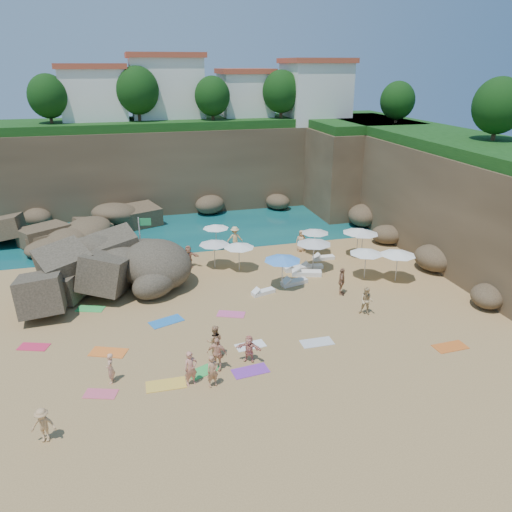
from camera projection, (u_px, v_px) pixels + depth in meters
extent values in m
plane|color=tan|center=(237.00, 306.00, 30.73)|extent=(120.00, 120.00, 0.00)
plane|color=#0C4751|center=(179.00, 193.00, 57.75)|extent=(120.00, 120.00, 0.00)
cube|color=brown|center=(202.00, 165.00, 52.29)|extent=(44.00, 8.00, 8.00)
cube|color=brown|center=(439.00, 193.00, 41.10)|extent=(8.00, 30.00, 8.00)
cube|color=brown|center=(353.00, 167.00, 51.42)|extent=(10.00, 12.00, 8.00)
cube|color=white|center=(95.00, 99.00, 48.33)|extent=(6.00, 5.00, 5.50)
cube|color=#B2472D|center=(91.00, 66.00, 47.25)|extent=(6.48, 5.40, 0.50)
cube|color=white|center=(166.00, 92.00, 50.75)|extent=(7.00, 6.00, 6.50)
cube|color=#B2472D|center=(164.00, 55.00, 49.49)|extent=(7.56, 6.48, 0.50)
cube|color=white|center=(245.00, 99.00, 52.06)|extent=(5.00, 5.00, 5.00)
cube|color=#B2472D|center=(245.00, 71.00, 51.06)|extent=(5.40, 5.40, 0.50)
cube|color=white|center=(315.00, 94.00, 51.77)|extent=(6.00, 6.00, 6.00)
cube|color=#B2472D|center=(316.00, 61.00, 50.60)|extent=(6.48, 6.48, 0.50)
sphere|color=#11380F|center=(48.00, 96.00, 45.40)|extent=(3.60, 3.60, 3.60)
sphere|color=#11380F|center=(137.00, 90.00, 47.19)|extent=(4.05, 4.05, 4.05)
sphere|color=#11380F|center=(212.00, 96.00, 48.19)|extent=(3.42, 3.42, 3.42)
sphere|color=#11380F|center=(281.00, 92.00, 49.77)|extent=(3.78, 3.78, 3.78)
sphere|color=#11380F|center=(398.00, 100.00, 45.85)|extent=(3.15, 3.15, 3.15)
sphere|color=#11380F|center=(499.00, 106.00, 35.14)|extent=(3.60, 3.60, 3.60)
cylinder|color=white|center=(5.00, 175.00, 52.30)|extent=(0.10, 0.10, 6.00)
cylinder|color=white|center=(21.00, 175.00, 52.67)|extent=(0.10, 0.10, 6.00)
cylinder|color=white|center=(36.00, 174.00, 53.03)|extent=(0.10, 0.10, 6.00)
cylinder|color=silver|center=(141.00, 248.00, 34.02)|extent=(0.09, 0.09, 4.40)
cube|color=#238D4C|center=(145.00, 222.00, 33.46)|extent=(0.77, 0.16, 0.50)
cylinder|color=silver|center=(215.00, 254.00, 36.28)|extent=(0.06, 0.06, 1.98)
cone|color=silver|center=(214.00, 242.00, 35.94)|extent=(2.22, 2.22, 0.34)
cylinder|color=silver|center=(216.00, 237.00, 40.14)|extent=(0.05, 0.05, 1.87)
cone|color=white|center=(216.00, 226.00, 39.82)|extent=(2.09, 2.09, 0.32)
cylinder|color=silver|center=(362.00, 244.00, 38.19)|extent=(0.06, 0.06, 2.12)
cone|color=silver|center=(363.00, 232.00, 37.82)|extent=(2.38, 2.38, 0.36)
cylinder|color=silver|center=(315.00, 242.00, 38.88)|extent=(0.06, 0.06, 1.93)
cone|color=silver|center=(315.00, 231.00, 38.55)|extent=(2.16, 2.16, 0.33)
cylinder|color=silver|center=(239.00, 257.00, 35.76)|extent=(0.06, 0.06, 1.96)
cone|color=white|center=(239.00, 245.00, 35.42)|extent=(2.20, 2.20, 0.33)
cylinder|color=silver|center=(357.00, 243.00, 38.38)|extent=(0.06, 0.06, 2.14)
cone|color=white|center=(358.00, 230.00, 38.02)|extent=(2.40, 2.40, 0.36)
cylinder|color=silver|center=(365.00, 264.00, 34.42)|extent=(0.06, 0.06, 2.03)
cone|color=white|center=(366.00, 251.00, 34.07)|extent=(2.28, 2.28, 0.35)
cylinder|color=silver|center=(313.00, 255.00, 35.76)|extent=(0.07, 0.07, 2.23)
cone|color=silver|center=(314.00, 241.00, 35.38)|extent=(2.50, 2.50, 0.38)
cylinder|color=silver|center=(282.00, 272.00, 32.90)|extent=(0.06, 0.06, 2.19)
cone|color=#448CE9|center=(283.00, 258.00, 32.53)|extent=(2.45, 2.45, 0.37)
cylinder|color=silver|center=(397.00, 266.00, 33.99)|extent=(0.06, 0.06, 2.12)
cone|color=white|center=(398.00, 252.00, 33.63)|extent=(2.38, 2.38, 0.36)
cube|color=white|center=(324.00, 258.00, 38.03)|extent=(1.66, 0.58, 0.26)
cube|color=white|center=(307.00, 273.00, 35.17)|extent=(2.18, 1.25, 0.32)
cube|color=silver|center=(298.00, 268.00, 36.00)|extent=(1.97, 0.66, 0.31)
cube|color=white|center=(263.00, 292.00, 32.34)|extent=(1.66, 0.94, 0.24)
cube|color=white|center=(312.00, 267.00, 36.39)|extent=(1.65, 0.74, 0.25)
cube|color=silver|center=(294.00, 282.00, 33.74)|extent=(1.94, 1.03, 0.29)
cube|color=#E0576F|center=(101.00, 394.00, 22.56)|extent=(1.63, 1.17, 0.03)
cube|color=orange|center=(108.00, 352.00, 25.80)|extent=(2.08, 1.57, 0.03)
cube|color=green|center=(204.00, 371.00, 24.24)|extent=(1.80, 1.41, 0.03)
cube|color=yellow|center=(166.00, 385.00, 23.19)|extent=(1.85, 0.95, 0.03)
cube|color=white|center=(250.00, 346.00, 26.41)|extent=(1.66, 0.97, 0.03)
cube|color=purple|center=(250.00, 371.00, 24.23)|extent=(1.85, 1.07, 0.03)
cube|color=#E1274F|center=(34.00, 347.00, 26.30)|extent=(1.73, 1.25, 0.03)
cube|color=blue|center=(166.00, 321.00, 28.88)|extent=(2.11, 1.54, 0.03)
cube|color=#DB558F|center=(231.00, 314.00, 29.73)|extent=(1.83, 1.39, 0.03)
cube|color=orange|center=(450.00, 347.00, 26.30)|extent=(1.81, 0.97, 0.03)
cube|color=green|center=(90.00, 309.00, 30.37)|extent=(1.82, 1.32, 0.03)
cube|color=silver|center=(317.00, 342.00, 26.71)|extent=(1.74, 0.88, 0.03)
imported|color=tan|center=(191.00, 368.00, 22.95)|extent=(0.71, 0.56, 1.72)
imported|color=tan|center=(215.00, 341.00, 25.15)|extent=(0.95, 0.80, 1.75)
imported|color=#E4C181|center=(235.00, 238.00, 39.83)|extent=(1.29, 0.68, 1.90)
imported|color=#9D6E4E|center=(342.00, 281.00, 31.99)|extent=(0.86, 1.15, 1.81)
imported|color=tan|center=(301.00, 241.00, 39.46)|extent=(0.96, 0.83, 1.73)
imported|color=tan|center=(188.00, 256.00, 36.37)|extent=(1.59, 0.71, 1.66)
imported|color=#E5A582|center=(110.00, 368.00, 23.15)|extent=(0.45, 0.61, 1.52)
imported|color=tan|center=(45.00, 437.00, 19.68)|extent=(1.20, 1.63, 0.40)
imported|color=#F1AD89|center=(217.00, 366.00, 24.32)|extent=(1.64, 1.97, 0.41)
imported|color=#E18D76|center=(249.00, 358.00, 25.00)|extent=(1.81, 1.86, 0.38)
imported|color=tan|center=(213.00, 383.00, 23.06)|extent=(0.93, 1.65, 0.37)
imported|color=tan|center=(366.00, 310.00, 29.62)|extent=(1.65, 1.84, 0.64)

